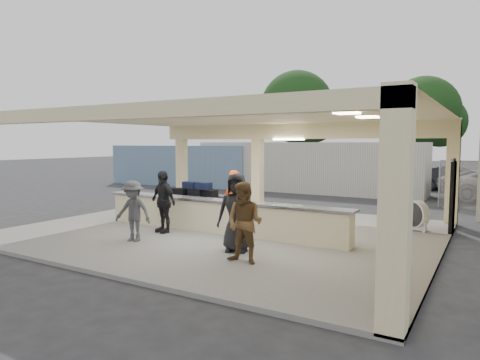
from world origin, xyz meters
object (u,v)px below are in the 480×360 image
Objects in this scene: passenger_a at (245,223)px; container_white at (306,167)px; luggage_cart at (194,199)px; container_blue at (183,165)px; drum_fan at (416,215)px; baggage_handler at (232,199)px; passenger_d at (237,212)px; passenger_c at (133,211)px; baggage_counter at (218,216)px; car_dark at (457,179)px; passenger_b at (163,201)px.

passenger_a is 15.26m from container_white.
container_blue is at bearing 140.96° from luggage_cart.
baggage_handler is at bearing -121.87° from drum_fan.
passenger_d is at bearing 29.85° from baggage_handler.
container_blue is (-9.15, 13.79, 0.37)m from passenger_c.
luggage_cart is 13.54m from container_blue.
passenger_c is at bearing -122.38° from baggage_counter.
luggage_cart is 16.65m from car_dark.
drum_fan is at bearing 110.20° from baggage_handler.
passenger_b reaches higher than car_dark.
drum_fan is 5.93m from passenger_d.
baggage_handler is 14.92m from container_blue.
container_white reaches higher than baggage_handler.
container_white is (-2.05, 11.22, 0.39)m from baggage_handler.
baggage_counter is at bearing 174.13° from car_dark.
container_blue reaches higher than passenger_b.
container_blue is (-8.66, 10.40, 0.47)m from luggage_cart.
passenger_b is (-6.41, -4.05, 0.43)m from drum_fan.
baggage_handler is (-0.10, 0.97, 0.41)m from baggage_counter.
baggage_handler is 3.10m from passenger_d.
baggage_handler is 0.97× the size of passenger_b.
container_white is at bearing 100.01° from baggage_counter.
baggage_handler is 4.14m from passenger_a.
passenger_d reaches higher than baggage_handler.
container_blue is (-12.10, 13.28, 0.22)m from passenger_d.
passenger_b is at bearing -40.19° from baggage_handler.
passenger_c reaches higher than drum_fan.
passenger_a is at bearing -67.52° from passenger_d.
luggage_cart is 1.39× the size of baggage_handler.
container_blue reaches higher than baggage_counter.
container_white reaches higher than luggage_cart.
passenger_d is at bearing -74.64° from container_white.
container_blue is (-15.73, -4.67, 0.58)m from car_dark.
baggage_counter is at bearing 116.97° from passenger_d.
passenger_b is (-3.71, 1.60, 0.02)m from passenger_a.
passenger_b reaches higher than baggage_handler.
car_dark is at bearing 29.45° from container_white.
passenger_c is 0.13× the size of container_white.
baggage_counter is at bearing -79.91° from container_white.
passenger_b is at bearing 155.89° from passenger_a.
container_blue is at bearing 112.65° from passenger_c.
passenger_a is 0.94× the size of passenger_d.
passenger_c is at bearing -72.00° from passenger_b.
baggage_counter is 5.02× the size of passenger_c.
passenger_b is at bearing -150.24° from baggage_counter.
passenger_d is at bearing 129.89° from passenger_a.
passenger_c is 0.85× the size of passenger_d.
baggage_counter is 0.64× the size of container_white.
container_white reaches higher than drum_fan.
passenger_a reaches higher than baggage_counter.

